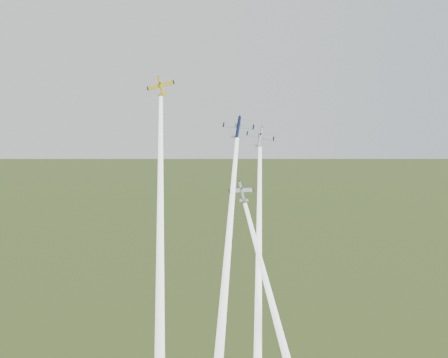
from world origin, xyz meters
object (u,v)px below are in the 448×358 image
Objects in this scene: plane_silver_right at (260,137)px; plane_silver_low at (242,192)px; plane_yellow at (161,86)px; plane_navy at (238,127)px.

plane_silver_right reaches higher than plane_silver_low.
plane_yellow is 22.10m from plane_navy.
plane_silver_right is at bearing 46.88° from plane_silver_low.
plane_yellow is 28.98m from plane_silver_right.
plane_yellow reaches higher than plane_silver_low.
plane_navy is 10.93m from plane_silver_right.
plane_yellow is 0.90× the size of plane_navy.
plane_yellow is at bearing 132.32° from plane_silver_low.
plane_navy is at bearing -121.28° from plane_silver_right.
plane_silver_low is (-0.12, -5.65, -15.20)m from plane_navy.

